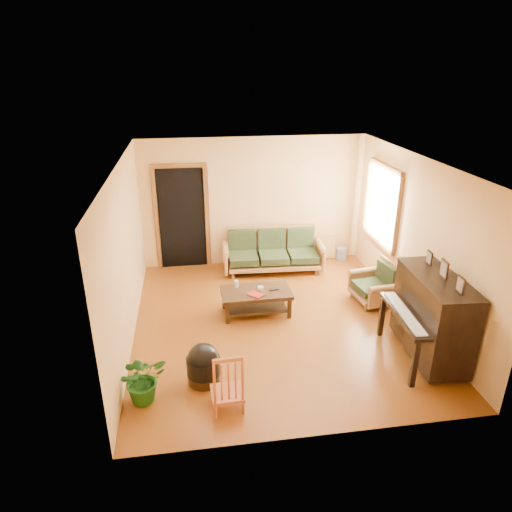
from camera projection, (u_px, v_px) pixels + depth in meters
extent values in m
plane|color=#622F0C|center=(276.00, 322.00, 7.44)|extent=(5.00, 5.00, 0.00)
cube|color=black|center=(182.00, 219.00, 9.10)|extent=(1.08, 0.16, 2.05)
cube|color=white|center=(382.00, 205.00, 8.34)|extent=(0.12, 1.36, 1.46)
cube|color=#A16C3B|center=(273.00, 251.00, 9.10)|extent=(2.04, 0.94, 0.86)
cube|color=black|center=(256.00, 302.00, 7.62)|extent=(1.16, 0.65, 0.42)
cube|color=#A16C3B|center=(373.00, 283.00, 7.91)|extent=(0.81, 0.84, 0.75)
cube|color=black|center=(432.00, 318.00, 6.32)|extent=(0.93, 1.48, 1.26)
cylinder|color=black|center=(204.00, 368.00, 5.97)|extent=(0.53, 0.53, 0.42)
cube|color=#94401B|center=(227.00, 379.00, 5.45)|extent=(0.40, 0.44, 0.82)
cube|color=#B4873C|center=(326.00, 246.00, 9.75)|extent=(0.42, 0.15, 0.55)
cylinder|color=#305292|center=(341.00, 254.00, 9.74)|extent=(0.25, 0.25, 0.27)
imported|color=#1C5718|center=(143.00, 379.00, 5.60)|extent=(0.72, 0.67, 0.64)
imported|color=maroon|center=(252.00, 297.00, 7.33)|extent=(0.29, 0.30, 0.02)
cylinder|color=silver|center=(236.00, 284.00, 7.64)|extent=(0.09, 0.09, 0.12)
cylinder|color=silver|center=(260.00, 289.00, 7.54)|extent=(0.13, 0.13, 0.07)
cube|color=black|center=(274.00, 290.00, 7.56)|extent=(0.16, 0.07, 0.02)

